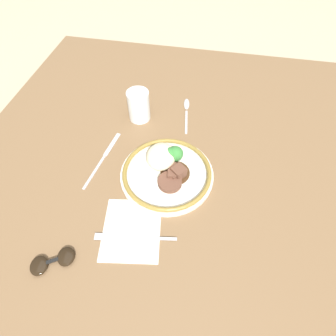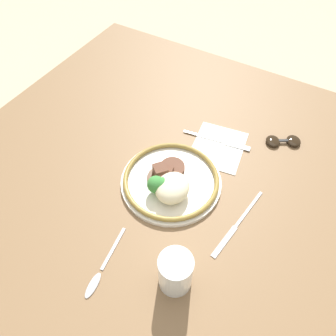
% 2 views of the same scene
% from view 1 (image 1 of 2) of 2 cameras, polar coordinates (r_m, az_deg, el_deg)
% --- Properties ---
extents(ground_plane, '(8.00, 8.00, 0.00)m').
position_cam_1_polar(ground_plane, '(0.77, 0.43, -0.71)').
color(ground_plane, tan).
extents(dining_table, '(1.22, 1.16, 0.04)m').
position_cam_1_polar(dining_table, '(0.75, 0.44, 0.27)').
color(dining_table, brown).
rests_on(dining_table, ground).
extents(napkin, '(0.17, 0.16, 0.00)m').
position_cam_1_polar(napkin, '(0.63, -7.90, -13.10)').
color(napkin, white).
rests_on(napkin, dining_table).
extents(plate, '(0.25, 0.25, 0.06)m').
position_cam_1_polar(plate, '(0.69, -0.29, -0.13)').
color(plate, silver).
rests_on(plate, dining_table).
extents(juice_glass, '(0.07, 0.07, 0.10)m').
position_cam_1_polar(juice_glass, '(0.83, -6.35, 13.03)').
color(juice_glass, orange).
rests_on(juice_glass, dining_table).
extents(fork, '(0.04, 0.19, 0.00)m').
position_cam_1_polar(fork, '(0.62, -8.94, -14.70)').
color(fork, '#B7B7BC').
rests_on(fork, napkin).
extents(knife, '(0.21, 0.04, 0.00)m').
position_cam_1_polar(knife, '(0.76, -13.77, 2.32)').
color(knife, '#B7B7BC').
rests_on(knife, dining_table).
extents(spoon, '(0.17, 0.03, 0.01)m').
position_cam_1_polar(spoon, '(0.89, 4.06, 12.85)').
color(spoon, '#B7B7BC').
rests_on(spoon, dining_table).
extents(sunglasses, '(0.09, 0.10, 0.01)m').
position_cam_1_polar(sunglasses, '(0.65, -23.82, -18.04)').
color(sunglasses, black).
rests_on(sunglasses, dining_table).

